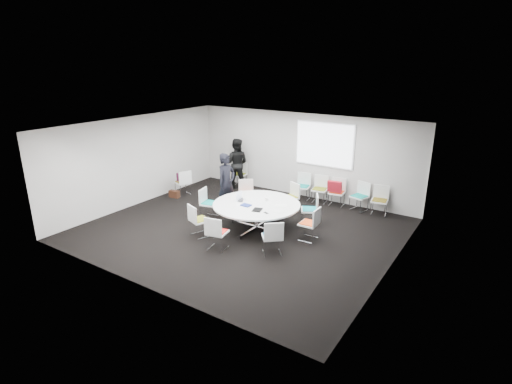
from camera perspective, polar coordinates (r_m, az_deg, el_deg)
The scene contains 31 objects.
room_shell at distance 10.49m, azimuth -1.68°, elevation 1.60°, with size 8.08×7.08×2.88m.
conference_table at distance 10.84m, azimuth 0.06°, elevation -2.54°, with size 2.37×2.37×0.73m.
projection_screen at distance 12.99m, azimuth 9.72°, elevation 6.67°, with size 1.90×0.03×1.35m, color white.
chair_ring_a at distance 10.37m, azimuth 7.58°, elevation -5.38°, with size 0.46×0.47×0.88m.
chair_ring_b at distance 11.30m, azimuth 7.66°, elevation -3.34°, with size 0.61×0.62×0.88m.
chair_ring_c at distance 12.22m, azimuth 4.81°, elevation -1.55°, with size 0.60×0.60×0.88m.
chair_ring_d at distance 12.47m, azimuth -1.31°, elevation -1.07°, with size 0.64×0.64×0.88m.
chair_ring_e at distance 11.77m, azimuth -6.68°, elevation -2.40°, with size 0.54×0.54×0.88m.
chair_ring_f at distance 10.60m, azimuth -8.08°, elevation -4.85°, with size 0.59×0.58×0.88m.
chair_ring_g at distance 9.82m, azimuth -5.56°, elevation -6.70°, with size 0.53×0.52×0.88m.
chair_ring_h at distance 9.56m, azimuth 2.34°, elevation -7.35°, with size 0.64×0.64×0.88m.
chair_back_a at distance 13.31m, azimuth 6.63°, elevation 0.07°, with size 0.54×0.53×0.88m.
chair_back_b at distance 13.09m, azimuth 9.04°, elevation -0.35°, with size 0.53×0.52×0.88m.
chair_back_c at distance 12.90m, azimuth 11.42°, elevation -0.78°, with size 0.50×0.49×0.88m.
chair_back_d at distance 12.67m, azimuth 14.52°, elevation -1.37°, with size 0.56×0.55×0.88m.
chair_back_e at distance 12.46m, azimuth 17.16°, elevation -1.93°, with size 0.52×0.51×0.88m.
chair_spare_left at distance 13.90m, azimuth -10.35°, elevation 0.68°, with size 0.58×0.59×0.88m.
chair_person_back at distance 14.64m, azimuth -2.41°, elevation 1.87°, with size 0.50×0.49×0.88m.
person_main at distance 12.01m, azimuth -4.25°, elevation 1.29°, with size 0.66×0.43×1.82m, color black.
person_back at distance 14.34m, azimuth -2.82°, elevation 4.11°, with size 0.88×0.68×1.80m, color black.
laptop at distance 11.03m, azimuth -1.96°, elevation -1.13°, with size 0.32×0.21×0.03m, color #333338.
laptop_lid at distance 11.02m, azimuth -2.46°, elevation -0.51°, with size 0.30×0.02×0.22m, color silver.
notebook_black at distance 10.31m, azimuth 0.18°, elevation -2.55°, with size 0.22×0.30×0.02m, color black.
tablet_folio at distance 10.64m, azimuth -1.44°, elevation -1.88°, with size 0.26×0.20×0.03m, color navy.
papers_right at distance 10.66m, azimuth 3.59°, elevation -1.93°, with size 0.30×0.21×0.00m, color white.
papers_front at distance 10.26m, azimuth 3.11°, elevation -2.75°, with size 0.30×0.21×0.00m, color silver.
cup at distance 10.99m, azimuth 1.50°, elevation -1.03°, with size 0.08×0.08×0.09m, color white.
phone at distance 10.13m, azimuth 1.45°, elevation -3.00°, with size 0.14×0.07×0.01m, color black.
maroon_bag at distance 13.81m, azimuth -10.46°, elevation 2.06°, with size 0.40×0.14×0.28m, color #401129.
brown_bag at distance 13.73m, azimuth -11.59°, elevation -0.29°, with size 0.36×0.16×0.24m, color #341B10.
red_jacket at distance 12.57m, azimuth 11.16°, elevation 0.77°, with size 0.44×0.10×0.35m, color maroon.
Camera 1 is at (5.85, -8.23, 4.41)m, focal length 28.00 mm.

